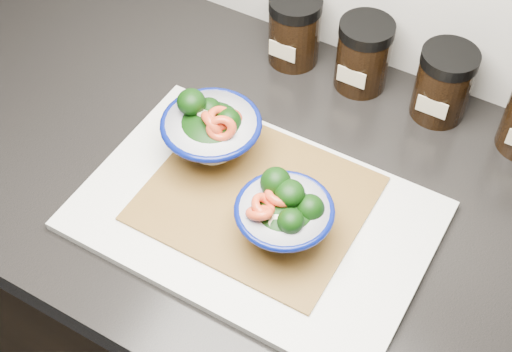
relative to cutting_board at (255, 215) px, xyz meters
The scene contains 8 objects.
countertop 0.16m from the cutting_board, 24.66° to the left, with size 3.50×0.60×0.04m, color black.
cutting_board is the anchor object (origin of this frame).
bamboo_mat 0.02m from the cutting_board, 116.28° to the left, with size 0.28×0.24×0.00m, color olive.
bowl_left 0.13m from the cutting_board, 149.68° to the left, with size 0.14×0.14×0.10m.
bowl_right 0.07m from the cutting_board, 15.37° to the right, with size 0.12×0.12×0.09m.
spice_jar_a 0.33m from the cutting_board, 109.21° to the left, with size 0.08×0.08×0.11m.
spice_jar_b 0.31m from the cutting_board, 88.19° to the left, with size 0.08×0.08×0.11m.
spice_jar_c 0.34m from the cutting_board, 66.14° to the left, with size 0.08×0.08×0.11m.
Camera 1 is at (0.14, 0.90, 1.65)m, focal length 50.00 mm.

